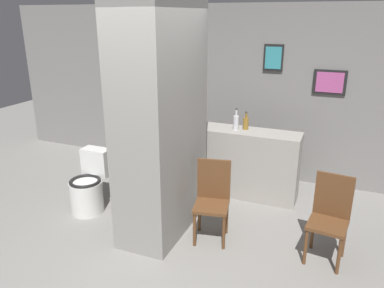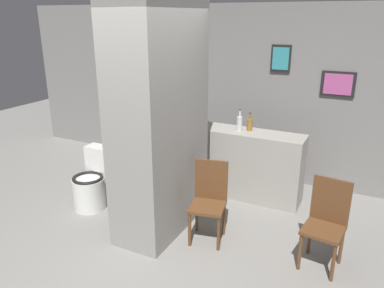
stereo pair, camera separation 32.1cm
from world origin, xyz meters
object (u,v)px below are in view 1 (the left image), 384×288
Objects in this scene: bottle_tall at (236,122)px; toilet at (89,187)px; chair_near_pillar at (212,197)px; bicycle at (170,159)px; chair_by_doorway at (330,215)px.

toilet is at bearing -143.77° from bottle_tall.
chair_near_pillar reaches higher than bicycle.
toilet is at bearing -112.68° from bicycle.
bottle_tall is (1.06, -0.12, 0.74)m from bicycle.
bottle_tall is (-1.33, 1.07, 0.57)m from chair_by_doorway.
bicycle is (0.54, 1.30, -0.00)m from toilet.
chair_near_pillar is at bearing 0.58° from toilet.
chair_by_doorway is at bearing -38.96° from bottle_tall.
chair_by_doorway is 1.80m from bottle_tall.
chair_near_pillar is 0.60× the size of bicycle.
bicycle is 1.30m from bottle_tall.
chair_by_doorway is 0.60× the size of bicycle.
bicycle is (-1.14, 1.28, -0.17)m from chair_near_pillar.
chair_near_pillar reaches higher than toilet.
bottle_tall reaches higher than toilet.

